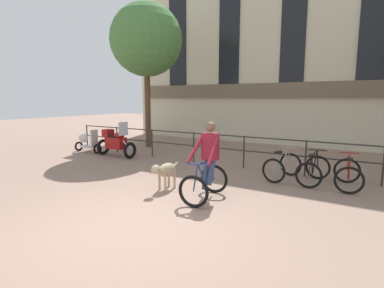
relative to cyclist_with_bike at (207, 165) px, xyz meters
name	(u,v)px	position (x,y,z in m)	size (l,w,h in m)	color
ground_plane	(129,226)	(-0.41, -2.06, -0.76)	(60.00, 60.00, 0.00)	#8E7060
canal_railing	(244,146)	(-0.41, 3.14, -0.05)	(15.05, 0.05, 1.05)	#2D2B28
building_facade	(294,45)	(-0.41, 8.93, 3.89)	(18.00, 0.72, 9.34)	beige
cyclist_with_bike	(207,165)	(0.00, 0.00, 0.00)	(0.78, 1.23, 1.70)	black
dog	(165,171)	(-1.17, -0.01, -0.28)	(0.30, 1.01, 0.68)	tan
parked_motorcycle	(116,142)	(-5.34, 2.40, -0.20)	(1.62, 0.67, 1.35)	black
parked_bicycle_near_lamp	(282,166)	(0.99, 2.48, -0.41)	(0.84, 1.21, 0.86)	black
parked_bicycle_mid_left	(313,170)	(1.80, 2.48, -0.41)	(0.70, 1.14, 0.86)	black
parked_bicycle_mid_right	(348,174)	(2.61, 2.48, -0.41)	(0.79, 1.18, 0.86)	black
parked_scooter	(87,141)	(-7.08, 2.46, -0.30)	(1.29, 0.43, 0.96)	black
tree_canalside_left	(146,40)	(-5.85, 4.92, 4.00)	(3.20, 3.20, 6.38)	brown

